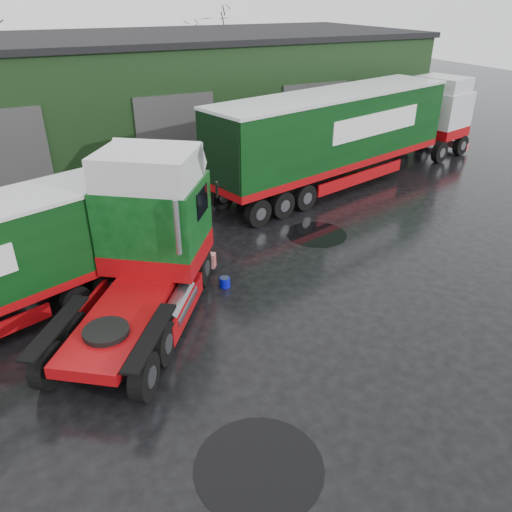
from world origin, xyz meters
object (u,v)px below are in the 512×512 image
(tree_back_b, at_px, (211,57))
(warehouse, at_px, (144,92))
(lorry_right, at_px, (333,141))
(hero_tractor, at_px, (129,255))
(wash_bucket, at_px, (225,282))

(tree_back_b, bearing_deg, warehouse, -128.66)
(lorry_right, bearing_deg, hero_tractor, -71.56)
(warehouse, distance_m, lorry_right, 12.56)
(hero_tractor, xyz_separation_m, tree_back_b, (13.11, 28.33, 1.46))
(hero_tractor, bearing_deg, lorry_right, 68.04)
(lorry_right, distance_m, tree_back_b, 21.15)
(lorry_right, xyz_separation_m, wash_bucket, (-8.08, -6.38, -2.09))
(warehouse, bearing_deg, lorry_right, -61.39)
(lorry_right, height_order, wash_bucket, lorry_right)
(warehouse, height_order, hero_tractor, warehouse)
(hero_tractor, distance_m, wash_bucket, 3.82)
(warehouse, height_order, lorry_right, warehouse)
(warehouse, bearing_deg, tree_back_b, 51.34)
(wash_bucket, bearing_deg, warehouse, 83.17)
(lorry_right, bearing_deg, warehouse, -166.34)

